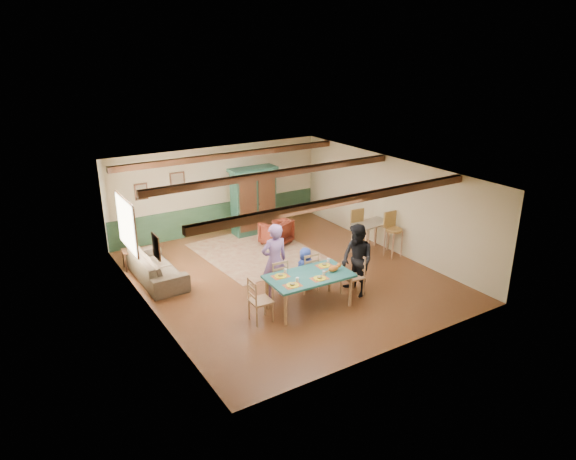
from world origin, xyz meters
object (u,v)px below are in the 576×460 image
dining_chair_end_left (261,300)px  cat (333,268)px  person_man (274,261)px  end_table (132,259)px  dining_chair_far_left (276,278)px  dining_chair_end_right (353,276)px  person_woman (357,260)px  dining_chair_far_right (307,271)px  person_child (305,269)px  table_lamp (130,241)px  counter_table (371,237)px  armoire (253,201)px  armchair (276,232)px  bar_stool_right (394,235)px  dining_table (309,291)px  sofa (156,267)px  bar_stool_left (360,233)px

dining_chair_end_left → cat: (1.79, -0.18, 0.38)m
person_man → end_table: person_man is taller
dining_chair_far_left → cat: (0.97, -0.90, 0.38)m
dining_chair_end_right → person_woman: size_ratio=0.58×
dining_chair_far_right → dining_chair_end_left: (-1.66, -0.69, 0.00)m
person_child → table_lamp: (-3.24, 3.42, 0.25)m
dining_chair_far_right → dining_chair_end_right: bearing=136.2°
counter_table → person_woman: bearing=-137.9°
dining_chair_far_left → dining_chair_end_right: 1.80m
armoire → cat: bearing=-97.5°
dining_chair_end_right → armchair: 3.82m
person_woman → armchair: 3.85m
person_woman → bar_stool_right: 2.67m
table_lamp → counter_table: 6.63m
dining_table → person_man: person_man is taller
dining_chair_far_left → cat: dining_chair_far_left is taller
person_woman → armoire: size_ratio=0.83×
dining_chair_end_left → dining_chair_end_right: size_ratio=1.00×
sofa → bar_stool_right: (6.11, -2.05, 0.29)m
dining_chair_end_left → dining_chair_end_right: same height
dining_table → cat: cat is taller
dining_chair_far_right → bar_stool_right: 3.25m
dining_chair_far_right → table_lamp: table_lamp is taller
table_lamp → bar_stool_right: (6.45, -3.04, -0.14)m
dining_chair_end_right → dining_chair_end_left: bearing=-90.0°
armoire → sofa: 4.14m
cat → armchair: bearing=80.6°
cat → counter_table: size_ratio=0.36×
dining_chair_end_right → table_lamp: table_lamp is taller
dining_chair_end_left → table_lamp: 4.50m
person_man → person_woman: (1.71, -0.91, -0.04)m
armoire → dining_chair_end_left: bearing=-116.5°
armoire → person_man: bearing=-111.8°
dining_chair_end_left → armoire: 5.52m
end_table → dining_chair_far_right: bearing=-47.3°
sofa → counter_table: counter_table is taller
dining_chair_far_left → person_woman: (1.71, -0.83, 0.37)m
cat → table_lamp: size_ratio=0.78×
dining_chair_end_left → person_child: size_ratio=0.95×
dining_chair_end_right → armchair: size_ratio=1.24×
dining_chair_end_right → table_lamp: bearing=-134.8°
dining_chair_far_right → armchair: (0.93, 3.02, -0.13)m
dining_chair_end_right → dining_table: bearing=-90.0°
counter_table → dining_table: bearing=-151.8°
person_child → sofa: bearing=-37.7°
counter_table → bar_stool_left: bar_stool_left is taller
dining_chair_end_left → bar_stool_right: bar_stool_right is taller
person_man → table_lamp: size_ratio=3.74×
armoire → counter_table: size_ratio=1.97×
sofa → table_lamp: bearing=18.8°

